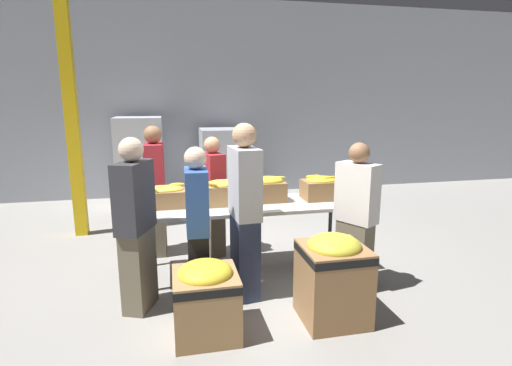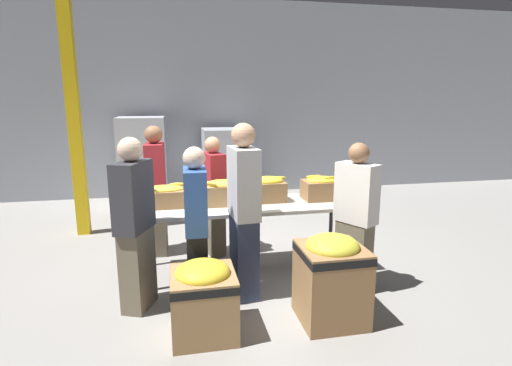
{
  "view_description": "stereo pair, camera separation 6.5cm",
  "coord_description": "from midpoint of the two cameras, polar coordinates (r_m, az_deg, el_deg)",
  "views": [
    {
      "loc": [
        -0.83,
        -4.41,
        2.02
      ],
      "look_at": [
        0.15,
        0.1,
        1.04
      ],
      "focal_mm": 28.0,
      "sensor_mm": 36.0,
      "label": 1
    },
    {
      "loc": [
        -0.77,
        -4.42,
        2.02
      ],
      "look_at": [
        0.15,
        0.1,
        1.04
      ],
      "focal_mm": 28.0,
      "sensor_mm": 36.0,
      "label": 2
    }
  ],
  "objects": [
    {
      "name": "volunteer_5",
      "position": [
        4.33,
        14.42,
        -4.96
      ],
      "size": [
        0.4,
        0.47,
        1.59
      ],
      "rotation": [
        0.0,
        0.0,
        2.1
      ],
      "color": "#6B604C",
      "rests_on": "ground_plane"
    },
    {
      "name": "volunteer_3",
      "position": [
        3.95,
        -8.06,
        -6.37
      ],
      "size": [
        0.22,
        0.43,
        1.58
      ],
      "rotation": [
        0.0,
        0.0,
        1.54
      ],
      "color": "black",
      "rests_on": "ground_plane"
    },
    {
      "name": "wall_back",
      "position": [
        8.57,
        -6.23,
        11.76
      ],
      "size": [
        16.0,
        0.08,
        4.0
      ],
      "color": "#9399A3",
      "rests_on": "ground_plane"
    },
    {
      "name": "banana_box_2",
      "position": [
        4.74,
        2.08,
        -0.81
      ],
      "size": [
        0.43,
        0.27,
        0.31
      ],
      "color": "olive",
      "rests_on": "sorting_table"
    },
    {
      "name": "volunteer_1",
      "position": [
        4.03,
        -1.3,
        -4.3
      ],
      "size": [
        0.27,
        0.5,
        1.79
      ],
      "rotation": [
        0.0,
        0.0,
        1.64
      ],
      "color": "#2D3856",
      "rests_on": "ground_plane"
    },
    {
      "name": "donation_bin_0",
      "position": [
        3.59,
        -6.97,
        -15.76
      ],
      "size": [
        0.55,
        0.55,
        0.67
      ],
      "color": "#A37A4C",
      "rests_on": "ground_plane"
    },
    {
      "name": "pallet_stack_1",
      "position": [
        7.91,
        -15.61,
        2.88
      ],
      "size": [
        0.93,
        0.93,
        1.68
      ],
      "color": "olive",
      "rests_on": "ground_plane"
    },
    {
      "name": "donation_bin_1",
      "position": [
        3.8,
        11.2,
        -12.87
      ],
      "size": [
        0.58,
        0.58,
        0.82
      ],
      "color": "olive",
      "rests_on": "ground_plane"
    },
    {
      "name": "volunteer_4",
      "position": [
        5.34,
        -13.69,
        -1.15
      ],
      "size": [
        0.24,
        0.46,
        1.69
      ],
      "rotation": [
        0.0,
        0.0,
        -1.61
      ],
      "color": "#6B604C",
      "rests_on": "ground_plane"
    },
    {
      "name": "pallet_stack_0",
      "position": [
        7.98,
        -4.1,
        2.49
      ],
      "size": [
        0.95,
        0.95,
        1.44
      ],
      "color": "olive",
      "rests_on": "ground_plane"
    },
    {
      "name": "banana_box_1",
      "position": [
        4.62,
        -4.73,
        -1.27
      ],
      "size": [
        0.38,
        0.34,
        0.3
      ],
      "color": "#A37A4C",
      "rests_on": "sorting_table"
    },
    {
      "name": "volunteer_2",
      "position": [
        3.96,
        -16.45,
        -5.93
      ],
      "size": [
        0.37,
        0.5,
        1.68
      ],
      "rotation": [
        0.0,
        0.0,
        1.2
      ],
      "color": "#6B604C",
      "rests_on": "ground_plane"
    },
    {
      "name": "banana_box_0",
      "position": [
        4.62,
        -12.64,
        -1.8
      ],
      "size": [
        0.49,
        0.31,
        0.27
      ],
      "color": "olive",
      "rests_on": "sorting_table"
    },
    {
      "name": "support_pillar",
      "position": [
        6.37,
        -24.48,
        10.74
      ],
      "size": [
        0.17,
        0.17,
        4.0
      ],
      "color": "yellow",
      "rests_on": "ground_plane"
    },
    {
      "name": "ground_plane",
      "position": [
        4.92,
        -1.11,
        -12.27
      ],
      "size": [
        30.0,
        30.0,
        0.0
      ],
      "primitive_type": "plane",
      "color": "gray"
    },
    {
      "name": "volunteer_0",
      "position": [
        5.19,
        -5.71,
        -2.0
      ],
      "size": [
        0.3,
        0.45,
        1.55
      ],
      "rotation": [
        0.0,
        0.0,
        -1.32
      ],
      "color": "#6B604C",
      "rests_on": "ground_plane"
    },
    {
      "name": "sorting_table",
      "position": [
        4.66,
        -1.15,
        -3.7
      ],
      "size": [
        2.54,
        0.8,
        0.82
      ],
      "color": "beige",
      "rests_on": "ground_plane"
    },
    {
      "name": "banana_box_3",
      "position": [
        4.91,
        9.8,
        -0.63
      ],
      "size": [
        0.46,
        0.33,
        0.3
      ],
      "color": "olive",
      "rests_on": "sorting_table"
    }
  ]
}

